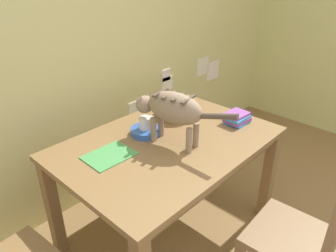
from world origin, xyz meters
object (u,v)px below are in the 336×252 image
object	(u,v)px
cat	(172,109)
book_stack	(237,118)
wooden_chair_far	(300,239)
magazine	(109,155)
saucer_bowl	(146,131)
wicker_basket	(177,109)
coffee_mug	(146,123)
dining_table	(168,153)

from	to	relation	value
cat	book_stack	distance (m)	0.54
book_stack	wooden_chair_far	xyz separation A→B (m)	(-0.39, -0.66, -0.33)
cat	magazine	distance (m)	0.44
cat	saucer_bowl	distance (m)	0.28
cat	book_stack	size ratio (longest dim) A/B	3.66
cat	magazine	bearing A→B (deg)	146.47
magazine	wicker_basket	distance (m)	0.66
cat	book_stack	world-z (taller)	cat
coffee_mug	book_stack	bearing A→B (deg)	-32.71
cat	magazine	xyz separation A→B (m)	(-0.35, 0.15, -0.22)
dining_table	book_stack	size ratio (longest dim) A/B	7.52
saucer_bowl	wicker_basket	size ratio (longest dim) A/B	0.69
book_stack	dining_table	bearing A→B (deg)	160.46
dining_table	magazine	distance (m)	0.38
book_stack	wooden_chair_far	world-z (taller)	wooden_chair_far
cat	coffee_mug	xyz separation A→B (m)	(-0.03, 0.19, -0.14)
magazine	wooden_chair_far	size ratio (longest dim) A/B	0.29
wicker_basket	wooden_chair_far	world-z (taller)	wooden_chair_far
coffee_mug	saucer_bowl	bearing A→B (deg)	180.00
coffee_mug	wicker_basket	distance (m)	0.33
dining_table	wooden_chair_far	bearing A→B (deg)	-83.16
coffee_mug	wicker_basket	xyz separation A→B (m)	(0.33, 0.04, -0.03)
book_stack	cat	bearing A→B (deg)	163.62
dining_table	book_stack	xyz separation A→B (m)	(0.49, -0.17, 0.12)
wooden_chair_far	coffee_mug	bearing A→B (deg)	94.84
magazine	wicker_basket	world-z (taller)	wicker_basket
dining_table	coffee_mug	bearing A→B (deg)	101.07
cat	saucer_bowl	bearing A→B (deg)	90.00
coffee_mug	dining_table	bearing A→B (deg)	-78.93
book_stack	wicker_basket	size ratio (longest dim) A/B	0.64
book_stack	coffee_mug	bearing A→B (deg)	147.29
dining_table	saucer_bowl	size ratio (longest dim) A/B	6.92
dining_table	magazine	xyz separation A→B (m)	(-0.35, 0.12, 0.09)
saucer_bowl	coffee_mug	size ratio (longest dim) A/B	1.61
magazine	wicker_basket	size ratio (longest dim) A/B	0.97
cat	wooden_chair_far	distance (m)	0.96
book_stack	wooden_chair_far	distance (m)	0.84
saucer_bowl	cat	bearing A→B (deg)	-79.91
dining_table	cat	world-z (taller)	cat
dining_table	cat	xyz separation A→B (m)	(-0.00, -0.03, 0.31)
dining_table	wooden_chair_far	world-z (taller)	wooden_chair_far
dining_table	wicker_basket	world-z (taller)	wicker_basket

